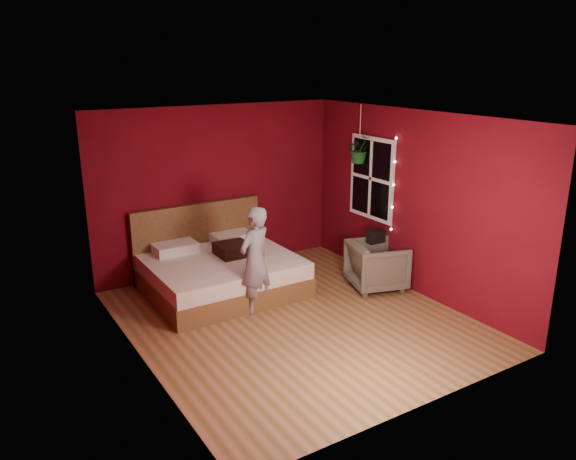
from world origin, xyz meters
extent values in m
plane|color=#9A643D|center=(0.00, 0.00, 0.00)|extent=(4.50, 4.50, 0.00)
cube|color=#630A13|center=(0.00, 2.26, 1.30)|extent=(4.00, 0.02, 2.60)
cube|color=#630A13|center=(0.00, -2.26, 1.30)|extent=(4.00, 0.02, 2.60)
cube|color=#630A13|center=(-2.01, 0.00, 1.30)|extent=(0.02, 4.50, 2.60)
cube|color=#630A13|center=(2.01, 0.00, 1.30)|extent=(0.02, 4.50, 2.60)
cube|color=silver|center=(0.00, 0.00, 2.61)|extent=(4.00, 4.50, 0.02)
cube|color=white|center=(1.97, 0.90, 1.50)|extent=(0.04, 0.97, 1.27)
cube|color=black|center=(1.96, 0.90, 1.50)|extent=(0.02, 0.85, 1.15)
cube|color=white|center=(1.95, 0.90, 1.50)|extent=(0.03, 0.05, 1.15)
cube|color=white|center=(1.95, 0.90, 1.50)|extent=(0.03, 0.85, 0.05)
cylinder|color=silver|center=(1.94, 0.38, 1.50)|extent=(0.01, 0.01, 1.45)
sphere|color=#FFF2CC|center=(1.94, 0.38, 0.83)|extent=(0.04, 0.04, 0.04)
sphere|color=#FFF2CC|center=(1.94, 0.38, 1.16)|extent=(0.04, 0.04, 0.04)
sphere|color=#FFF2CC|center=(1.94, 0.38, 1.50)|extent=(0.04, 0.04, 0.04)
sphere|color=#FFF2CC|center=(1.94, 0.38, 1.84)|extent=(0.04, 0.04, 0.04)
sphere|color=#FFF2CC|center=(1.94, 0.38, 2.17)|extent=(0.04, 0.04, 0.04)
cube|color=brown|center=(-0.40, 1.32, 0.15)|extent=(2.07, 1.76, 0.29)
cube|color=white|center=(-0.40, 1.32, 0.40)|extent=(2.03, 1.73, 0.23)
cube|color=brown|center=(-0.40, 2.16, 0.57)|extent=(2.07, 0.08, 1.14)
cube|color=silver|center=(-0.87, 1.91, 0.59)|extent=(0.62, 0.39, 0.15)
cube|color=silver|center=(0.06, 1.91, 0.59)|extent=(0.62, 0.39, 0.15)
imported|color=gray|center=(-0.30, 0.50, 0.73)|extent=(0.62, 0.52, 1.45)
imported|color=#61604D|center=(1.60, 0.27, 0.35)|extent=(0.96, 0.94, 0.70)
cube|color=black|center=(1.57, 0.28, 0.80)|extent=(0.26, 0.14, 0.18)
cube|color=black|center=(-0.19, 1.37, 0.60)|extent=(0.48, 0.48, 0.17)
cylinder|color=silver|center=(1.88, 1.11, 2.37)|extent=(0.01, 0.01, 0.45)
imported|color=#1A5C1B|center=(1.88, 1.11, 1.93)|extent=(0.45, 0.41, 0.43)
camera|label=1|loc=(-3.59, -5.59, 3.27)|focal=35.00mm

